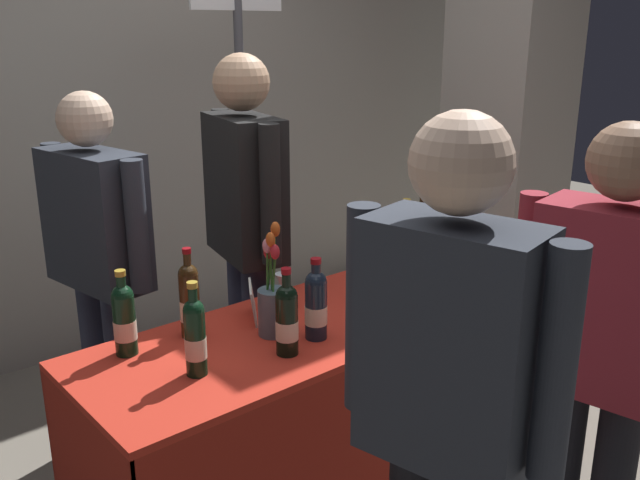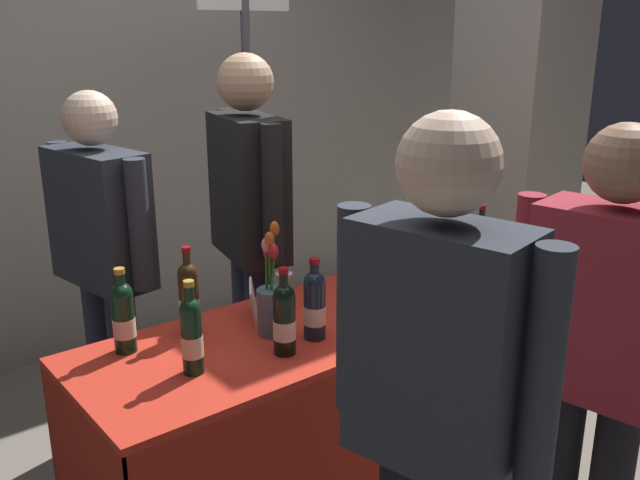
% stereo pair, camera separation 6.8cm
% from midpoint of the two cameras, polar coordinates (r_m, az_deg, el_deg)
% --- Properties ---
extents(back_partition, '(6.52, 0.12, 3.14)m').
position_cam_midpoint_polar(back_partition, '(3.96, -19.13, 13.44)').
color(back_partition, '#9E998E').
rests_on(back_partition, ground_plane).
extents(concrete_pillar, '(0.56, 0.56, 3.51)m').
position_cam_midpoint_polar(concrete_pillar, '(4.15, 15.37, 16.46)').
color(concrete_pillar, gray).
rests_on(concrete_pillar, ground_plane).
extents(tasting_table, '(1.80, 0.64, 0.75)m').
position_cam_midpoint_polar(tasting_table, '(2.63, -0.76, -11.27)').
color(tasting_table, red).
rests_on(tasting_table, ground_plane).
extents(featured_wine_bottle, '(0.07, 0.07, 0.29)m').
position_cam_midpoint_polar(featured_wine_bottle, '(2.22, -3.64, -6.49)').
color(featured_wine_bottle, black).
rests_on(featured_wine_bottle, tasting_table).
extents(display_bottle_0, '(0.07, 0.07, 0.36)m').
position_cam_midpoint_polar(display_bottle_0, '(2.81, 12.09, -1.12)').
color(display_bottle_0, black).
rests_on(display_bottle_0, tasting_table).
extents(display_bottle_1, '(0.07, 0.07, 0.34)m').
position_cam_midpoint_polar(display_bottle_1, '(2.77, 8.67, -1.16)').
color(display_bottle_1, '#38230F').
rests_on(display_bottle_1, tasting_table).
extents(display_bottle_2, '(0.08, 0.08, 0.29)m').
position_cam_midpoint_polar(display_bottle_2, '(2.33, -1.18, -5.29)').
color(display_bottle_2, '#192333').
rests_on(display_bottle_2, tasting_table).
extents(display_bottle_3, '(0.07, 0.07, 0.34)m').
position_cam_midpoint_polar(display_bottle_3, '(2.89, 6.37, -0.46)').
color(display_bottle_3, '#38230F').
rests_on(display_bottle_3, tasting_table).
extents(display_bottle_4, '(0.07, 0.07, 0.29)m').
position_cam_midpoint_polar(display_bottle_4, '(2.32, -16.69, -6.23)').
color(display_bottle_4, black).
rests_on(display_bottle_4, tasting_table).
extents(display_bottle_5, '(0.07, 0.07, 0.31)m').
position_cam_midpoint_polar(display_bottle_5, '(2.64, 3.59, -2.45)').
color(display_bottle_5, '#192333').
rests_on(display_bottle_5, tasting_table).
extents(display_bottle_6, '(0.07, 0.07, 0.32)m').
position_cam_midpoint_polar(display_bottle_6, '(2.39, -11.54, -4.83)').
color(display_bottle_6, '#38230F').
rests_on(display_bottle_6, tasting_table).
extents(display_bottle_7, '(0.08, 0.08, 0.33)m').
position_cam_midpoint_polar(display_bottle_7, '(3.11, 7.75, 0.79)').
color(display_bottle_7, '#38230F').
rests_on(display_bottle_7, tasting_table).
extents(display_bottle_8, '(0.07, 0.07, 0.30)m').
position_cam_midpoint_polar(display_bottle_8, '(2.13, -11.20, -7.77)').
color(display_bottle_8, black).
rests_on(display_bottle_8, tasting_table).
extents(wine_glass_near_vendor, '(0.07, 0.07, 0.14)m').
position_cam_midpoint_polar(wine_glass_near_vendor, '(2.94, 10.72, -1.20)').
color(wine_glass_near_vendor, silver).
rests_on(wine_glass_near_vendor, tasting_table).
extents(wine_glass_mid, '(0.07, 0.07, 0.14)m').
position_cam_midpoint_polar(wine_glass_mid, '(3.05, 10.14, -0.50)').
color(wine_glass_mid, silver).
rests_on(wine_glass_mid, tasting_table).
extents(wine_glass_near_taster, '(0.06, 0.06, 0.13)m').
position_cam_midpoint_polar(wine_glass_near_taster, '(2.59, -3.81, -3.62)').
color(wine_glass_near_taster, silver).
rests_on(wine_glass_near_taster, tasting_table).
extents(flower_vase, '(0.10, 0.10, 0.40)m').
position_cam_midpoint_polar(flower_vase, '(2.36, -4.76, -5.07)').
color(flower_vase, slate).
rests_on(flower_vase, tasting_table).
extents(brochure_stand, '(0.12, 0.16, 0.13)m').
position_cam_midpoint_polar(brochure_stand, '(2.51, -6.34, -5.13)').
color(brochure_stand, silver).
rests_on(brochure_stand, tasting_table).
extents(vendor_presenter, '(0.30, 0.59, 1.67)m').
position_cam_midpoint_polar(vendor_presenter, '(2.92, -6.82, 2.01)').
color(vendor_presenter, '#2D3347').
rests_on(vendor_presenter, ground_plane).
extents(vendor_assistant, '(0.28, 0.64, 1.54)m').
position_cam_midpoint_polar(vendor_assistant, '(2.91, -18.54, -0.56)').
color(vendor_assistant, '#2D3347').
rests_on(vendor_assistant, ground_plane).
extents(taster_foreground_right, '(0.27, 0.56, 1.54)m').
position_cam_midpoint_polar(taster_foreground_right, '(2.12, 21.51, -7.96)').
color(taster_foreground_right, black).
rests_on(taster_foreground_right, ground_plane).
extents(taster_foreground_left, '(0.28, 0.55, 1.61)m').
position_cam_midpoint_polar(taster_foreground_left, '(1.64, 9.23, -12.61)').
color(taster_foreground_left, black).
rests_on(taster_foreground_left, ground_plane).
extents(booth_signpost, '(0.50, 0.04, 2.06)m').
position_cam_midpoint_polar(booth_signpost, '(3.45, -7.08, 8.99)').
color(booth_signpost, '#47474C').
rests_on(booth_signpost, ground_plane).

